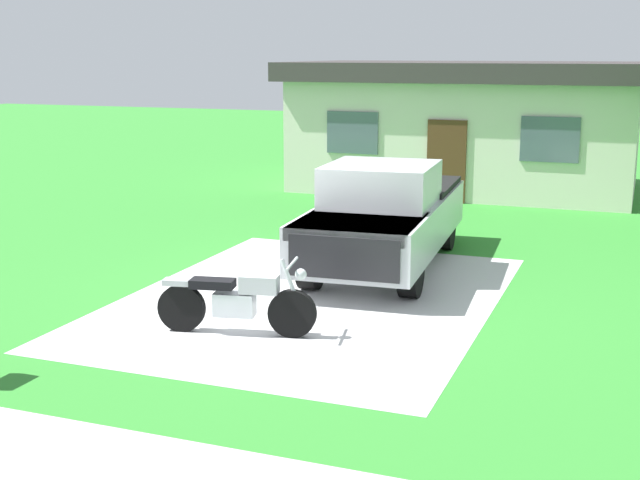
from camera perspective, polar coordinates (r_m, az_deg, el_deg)
ground_plane at (r=13.43m, az=-0.59°, el=-3.92°), size 80.00×80.00×0.00m
driveway_pad at (r=13.43m, az=-0.59°, el=-3.91°), size 5.53×7.45×0.01m
sidewalk_strip at (r=8.51m, az=-16.01°, el=-14.43°), size 36.00×1.80×0.01m
motorcycle at (r=11.70m, az=-5.52°, el=-4.04°), size 2.19×0.80×1.09m
pickup_truck at (r=15.31m, az=4.41°, el=1.75°), size 2.38×5.74×1.90m
neighbor_house at (r=24.44m, az=9.75°, el=7.57°), size 9.60×5.60×3.50m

